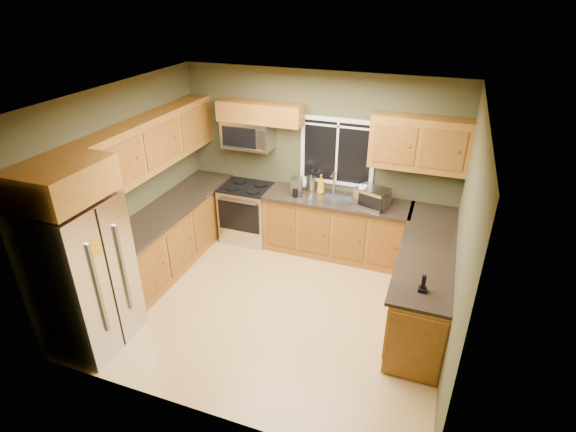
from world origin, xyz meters
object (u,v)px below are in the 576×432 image
Objects in this scene: toaster_oven at (372,197)px; cordless_phone at (423,286)px; coffee_maker at (297,187)px; soap_bottle_c at (304,182)px; refrigerator at (85,276)px; paper_towel_roll at (362,195)px; microwave at (248,134)px; kettle at (311,183)px; range at (248,212)px; soap_bottle_a at (321,184)px.

cordless_phone is (0.86, -1.79, -0.08)m from toaster_oven.
soap_bottle_c is at bearing 86.45° from coffee_maker.
refrigerator is 6.71× the size of coffee_maker.
toaster_oven is 0.15m from paper_towel_roll.
refrigerator is 5.60× the size of paper_towel_roll.
refrigerator is at bearing -103.34° from microwave.
toaster_oven is 1.61× the size of paper_towel_roll.
microwave is at bearing 76.66° from refrigerator.
refrigerator is 6.74× the size of kettle.
microwave reaches higher than coffee_maker.
range is 3.42m from cordless_phone.
microwave reaches higher than toaster_oven.
microwave is 1.94m from paper_towel_roll.
kettle is 0.91× the size of soap_bottle_a.
refrigerator is 3.40m from kettle.
refrigerator reaches higher than soap_bottle_c.
soap_bottle_c is (0.02, 0.29, -0.03)m from coffee_maker.
toaster_oven reaches higher than range.
paper_towel_roll is 0.68m from soap_bottle_a.
soap_bottle_a is (-0.80, 0.18, 0.01)m from toaster_oven.
kettle is at bearing -20.95° from soap_bottle_c.
paper_towel_roll is (0.83, -0.22, 0.02)m from kettle.
microwave reaches higher than soap_bottle_c.
microwave is 1.34m from soap_bottle_a.
range is 3.20× the size of soap_bottle_a.
microwave is 2.09m from toaster_oven.
soap_bottle_a is (1.86, 2.91, 0.19)m from refrigerator.
soap_bottle_c is at bearing 165.88° from toaster_oven.
refrigerator is at bearing -165.25° from cordless_phone.
soap_bottle_c reaches higher than range.
refrigerator reaches higher than kettle.
range is 1.06m from soap_bottle_c.
cordless_phone is at bearing -60.76° from paper_towel_roll.
paper_towel_roll is (1.83, -0.17, -0.64)m from microwave.
paper_towel_roll is 1.68× the size of cordless_phone.
toaster_oven is 0.83m from soap_bottle_a.
range is at bearing 176.31° from coffee_maker.
soap_bottle_a is at bearing 57.39° from refrigerator.
paper_towel_roll is (1.83, -0.04, 0.62)m from range.
refrigerator is 3.45m from soap_bottle_a.
cordless_phone reaches higher than range.
paper_towel_roll is 2.07m from cordless_phone.
soap_bottle_a is (0.32, 0.19, 0.02)m from coffee_maker.
toaster_oven is 2.70× the size of cordless_phone.
coffee_maker is at bearing -93.55° from soap_bottle_c.
soap_bottle_a is (-0.66, 0.17, 0.00)m from paper_towel_roll.
refrigerator reaches higher than range.
kettle is 1.39× the size of cordless_phone.
paper_towel_roll is at bearing 175.67° from toaster_oven.
coffee_maker reaches higher than range.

